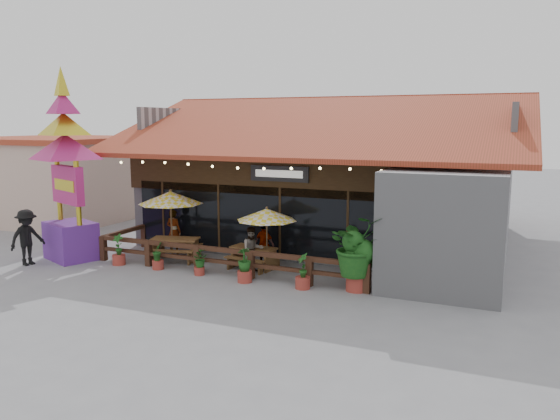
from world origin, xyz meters
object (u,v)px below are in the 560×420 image
at_px(umbrella_right, 267,215).
at_px(picnic_table_left, 175,245).
at_px(pedestrian, 27,237).
at_px(thai_sign_tower, 66,152).
at_px(umbrella_left, 171,198).
at_px(picnic_table_right, 254,254).
at_px(tropical_plant, 357,247).

relative_size(umbrella_right, picnic_table_left, 1.19).
relative_size(umbrella_right, pedestrian, 1.22).
height_order(thai_sign_tower, pedestrian, thai_sign_tower).
xyz_separation_m(umbrella_left, picnic_table_right, (3.53, -0.29, -1.72)).
relative_size(umbrella_left, pedestrian, 1.48).
distance_m(picnic_table_left, thai_sign_tower, 5.13).
distance_m(picnic_table_right, tropical_plant, 4.17).
bearing_deg(umbrella_left, pedestrian, -142.81).
bearing_deg(thai_sign_tower, picnic_table_right, 12.48).
xyz_separation_m(picnic_table_left, tropical_plant, (7.08, -0.98, 0.79)).
xyz_separation_m(picnic_table_left, picnic_table_right, (3.13, 0.10, -0.05)).
distance_m(umbrella_right, picnic_table_right, 1.50).
bearing_deg(thai_sign_tower, umbrella_right, 11.29).
height_order(umbrella_right, pedestrian, umbrella_right).
xyz_separation_m(tropical_plant, pedestrian, (-11.46, -1.66, -0.35)).
bearing_deg(picnic_table_left, tropical_plant, -7.89).
distance_m(picnic_table_left, tropical_plant, 7.19).
bearing_deg(picnic_table_right, umbrella_right, -4.43).
relative_size(picnic_table_left, tropical_plant, 0.87).
distance_m(tropical_plant, pedestrian, 11.58).
bearing_deg(picnic_table_right, umbrella_left, 175.35).
relative_size(picnic_table_right, pedestrian, 0.87).
bearing_deg(picnic_table_left, umbrella_right, 0.85).
height_order(picnic_table_right, tropical_plant, tropical_plant).
bearing_deg(pedestrian, picnic_table_right, -61.06).
height_order(umbrella_left, tropical_plant, umbrella_left).
relative_size(picnic_table_right, tropical_plant, 0.74).
bearing_deg(thai_sign_tower, umbrella_left, 29.08).
bearing_deg(umbrella_left, picnic_table_left, -43.77).
bearing_deg(pedestrian, picnic_table_left, -49.99).
bearing_deg(tropical_plant, umbrella_right, 163.16).
height_order(tropical_plant, pedestrian, tropical_plant).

